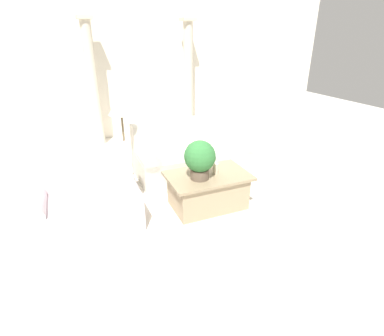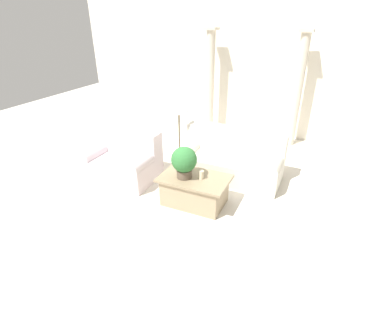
{
  "view_description": "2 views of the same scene",
  "coord_description": "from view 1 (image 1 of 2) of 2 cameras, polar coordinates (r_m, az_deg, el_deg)",
  "views": [
    {
      "loc": [
        -1.64,
        -3.77,
        2.24
      ],
      "look_at": [
        -0.16,
        -0.26,
        0.53
      ],
      "focal_mm": 28.0,
      "sensor_mm": 36.0,
      "label": 1
    },
    {
      "loc": [
        1.71,
        -4.32,
        2.86
      ],
      "look_at": [
        -0.13,
        -0.29,
        0.55
      ],
      "focal_mm": 28.0,
      "sensor_mm": 36.0,
      "label": 2
    }
  ],
  "objects": [
    {
      "name": "ground_plane",
      "position": [
        4.68,
        0.59,
        -4.44
      ],
      "size": [
        16.0,
        16.0,
        0.0
      ],
      "primitive_type": "plane",
      "color": "silver"
    },
    {
      "name": "wall_back",
      "position": [
        7.26,
        -10.24,
        18.7
      ],
      "size": [
        10.0,
        0.06,
        3.2
      ],
      "color": "silver",
      "rests_on": "ground_plane"
    },
    {
      "name": "sofa_long",
      "position": [
        5.21,
        -0.1,
        2.92
      ],
      "size": [
        1.94,
        0.9,
        0.9
      ],
      "color": "beige",
      "rests_on": "ground_plane"
    },
    {
      "name": "loveseat",
      "position": [
        4.05,
        -20.19,
        -5.15
      ],
      "size": [
        1.35,
        0.9,
        0.9
      ],
      "color": "silver",
      "rests_on": "ground_plane"
    },
    {
      "name": "coffee_table",
      "position": [
        4.19,
        3.02,
        -4.23
      ],
      "size": [
        1.12,
        0.71,
        0.49
      ],
      "color": "#998466",
      "rests_on": "ground_plane"
    },
    {
      "name": "potted_plant",
      "position": [
        3.86,
        1.5,
        1.88
      ],
      "size": [
        0.41,
        0.41,
        0.52
      ],
      "color": "brown",
      "rests_on": "coffee_table"
    },
    {
      "name": "pillar_candle",
      "position": [
        4.11,
        4.5,
        -0.07
      ],
      "size": [
        0.08,
        0.08,
        0.14
      ],
      "color": "beige",
      "rests_on": "coffee_table"
    },
    {
      "name": "floor_lamp",
      "position": [
        4.71,
        -13.36,
        10.68
      ],
      "size": [
        0.38,
        0.38,
        1.41
      ],
      "color": "brown",
      "rests_on": "ground_plane"
    },
    {
      "name": "column_left",
      "position": [
        6.7,
        -18.34,
        14.97
      ],
      "size": [
        0.3,
        0.3,
        2.56
      ],
      "color": "beige",
      "rests_on": "ground_plane"
    },
    {
      "name": "column_right",
      "position": [
        7.2,
        -0.71,
        16.68
      ],
      "size": [
        0.3,
        0.3,
        2.56
      ],
      "color": "beige",
      "rests_on": "ground_plane"
    }
  ]
}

